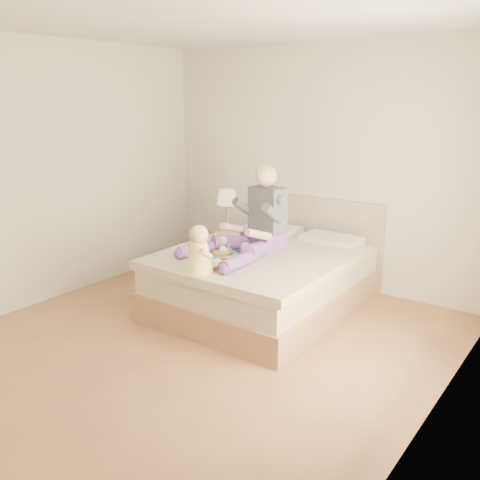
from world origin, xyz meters
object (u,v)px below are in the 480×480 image
Objects in this scene: nightstand at (227,251)px; tray at (231,255)px; baby at (200,253)px; bed at (267,276)px; adult at (254,226)px.

tray reaches higher than nightstand.
tray is 1.18× the size of baby.
bed reaches higher than nightstand.
adult reaches higher than baby.
nightstand is (-1.00, 0.63, -0.05)m from bed.
baby reaches higher than nightstand.
bed is 4.32× the size of tray.
nightstand is 1.89m from baby.
baby reaches higher than bed.
adult is 0.40m from tray.
baby is (-0.04, -0.80, -0.09)m from adult.
adult is 2.23× the size of tray.
adult is (-0.06, -0.16, 0.55)m from bed.
baby is at bearing -95.97° from bed.
nightstand is at bearing 150.07° from adult.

